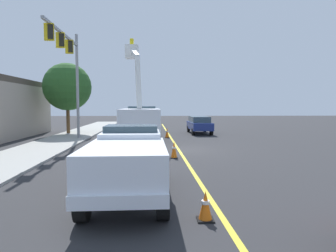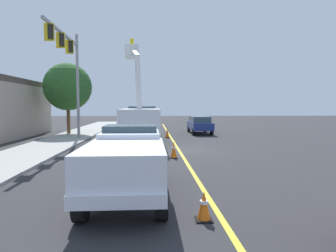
{
  "view_description": "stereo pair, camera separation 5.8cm",
  "coord_description": "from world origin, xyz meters",
  "px_view_note": "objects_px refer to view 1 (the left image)",
  "views": [
    {
      "loc": [
        -17.74,
        1.3,
        2.73
      ],
      "look_at": [
        1.13,
        0.62,
        1.4
      ],
      "focal_mm": 30.76,
      "sensor_mm": 36.0,
      "label": 1
    },
    {
      "loc": [
        -17.74,
        1.24,
        2.73
      ],
      "look_at": [
        1.13,
        0.62,
        1.4
      ],
      "focal_mm": 30.76,
      "sensor_mm": 36.0,
      "label": 2
    }
  ],
  "objects_px": {
    "passing_minivan": "(199,124)",
    "traffic_cone_mid_rear": "(167,133)",
    "traffic_signal_mast": "(69,61)",
    "traffic_cone_mid_front": "(174,150)",
    "utility_bucket_truck": "(141,122)",
    "service_pickup_truck": "(128,160)",
    "traffic_cone_leading": "(205,206)"
  },
  "relations": [
    {
      "from": "passing_minivan",
      "to": "traffic_cone_mid_rear",
      "type": "height_order",
      "value": "passing_minivan"
    },
    {
      "from": "traffic_signal_mast",
      "to": "passing_minivan",
      "type": "bearing_deg",
      "value": -56.89
    },
    {
      "from": "traffic_cone_mid_rear",
      "to": "traffic_cone_mid_front",
      "type": "bearing_deg",
      "value": -179.69
    },
    {
      "from": "utility_bucket_truck",
      "to": "traffic_signal_mast",
      "type": "height_order",
      "value": "traffic_signal_mast"
    },
    {
      "from": "service_pickup_truck",
      "to": "traffic_cone_leading",
      "type": "bearing_deg",
      "value": -133.02
    },
    {
      "from": "traffic_cone_mid_rear",
      "to": "service_pickup_truck",
      "type": "bearing_deg",
      "value": 173.98
    },
    {
      "from": "passing_minivan",
      "to": "traffic_cone_mid_rear",
      "type": "relative_size",
      "value": 5.52
    },
    {
      "from": "traffic_cone_leading",
      "to": "traffic_signal_mast",
      "type": "relative_size",
      "value": 0.09
    },
    {
      "from": "traffic_cone_leading",
      "to": "utility_bucket_truck",
      "type": "bearing_deg",
      "value": 9.67
    },
    {
      "from": "utility_bucket_truck",
      "to": "traffic_cone_mid_rear",
      "type": "height_order",
      "value": "utility_bucket_truck"
    },
    {
      "from": "utility_bucket_truck",
      "to": "service_pickup_truck",
      "type": "distance_m",
      "value": 11.74
    },
    {
      "from": "traffic_cone_leading",
      "to": "traffic_cone_mid_rear",
      "type": "relative_size",
      "value": 0.82
    },
    {
      "from": "passing_minivan",
      "to": "traffic_cone_mid_rear",
      "type": "xyz_separation_m",
      "value": [
        -3.59,
        3.28,
        -0.54
      ]
    },
    {
      "from": "traffic_cone_leading",
      "to": "traffic_signal_mast",
      "type": "distance_m",
      "value": 17.3
    },
    {
      "from": "traffic_cone_mid_front",
      "to": "passing_minivan",
      "type": "bearing_deg",
      "value": -13.8
    },
    {
      "from": "utility_bucket_truck",
      "to": "traffic_cone_mid_rear",
      "type": "xyz_separation_m",
      "value": [
        4.18,
        -1.99,
        -1.19
      ]
    },
    {
      "from": "traffic_cone_mid_front",
      "to": "traffic_cone_mid_rear",
      "type": "height_order",
      "value": "traffic_cone_mid_rear"
    },
    {
      "from": "traffic_cone_mid_rear",
      "to": "traffic_cone_leading",
      "type": "bearing_deg",
      "value": -178.93
    },
    {
      "from": "traffic_signal_mast",
      "to": "traffic_cone_mid_rear",
      "type": "bearing_deg",
      "value": -65.79
    },
    {
      "from": "traffic_cone_leading",
      "to": "service_pickup_truck",
      "type": "bearing_deg",
      "value": 46.98
    },
    {
      "from": "traffic_cone_mid_front",
      "to": "traffic_cone_mid_rear",
      "type": "distance_m",
      "value": 9.56
    },
    {
      "from": "traffic_cone_mid_front",
      "to": "traffic_cone_mid_rear",
      "type": "xyz_separation_m",
      "value": [
        9.56,
        0.05,
        0.0
      ]
    },
    {
      "from": "passing_minivan",
      "to": "traffic_cone_mid_front",
      "type": "height_order",
      "value": "passing_minivan"
    },
    {
      "from": "utility_bucket_truck",
      "to": "traffic_signal_mast",
      "type": "relative_size",
      "value": 0.98
    },
    {
      "from": "utility_bucket_truck",
      "to": "traffic_cone_mid_rear",
      "type": "distance_m",
      "value": 4.78
    },
    {
      "from": "service_pickup_truck",
      "to": "utility_bucket_truck",
      "type": "bearing_deg",
      "value": 1.51
    },
    {
      "from": "utility_bucket_truck",
      "to": "traffic_cone_leading",
      "type": "height_order",
      "value": "utility_bucket_truck"
    },
    {
      "from": "utility_bucket_truck",
      "to": "passing_minivan",
      "type": "relative_size",
      "value": 1.7
    },
    {
      "from": "passing_minivan",
      "to": "traffic_signal_mast",
      "type": "height_order",
      "value": "traffic_signal_mast"
    },
    {
      "from": "service_pickup_truck",
      "to": "traffic_cone_mid_rear",
      "type": "xyz_separation_m",
      "value": [
        15.91,
        -1.68,
        -0.69
      ]
    },
    {
      "from": "traffic_cone_mid_front",
      "to": "utility_bucket_truck",
      "type": "bearing_deg",
      "value": 20.74
    },
    {
      "from": "utility_bucket_truck",
      "to": "traffic_cone_mid_front",
      "type": "relative_size",
      "value": 9.42
    }
  ]
}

